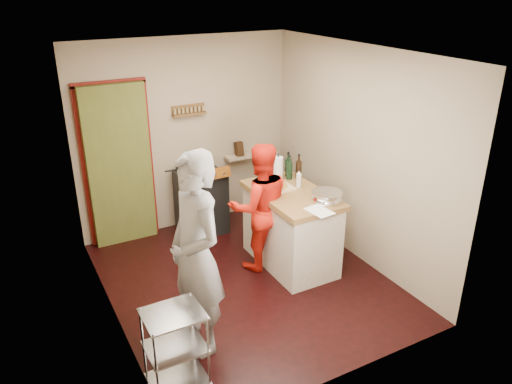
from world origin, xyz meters
TOP-DOWN VIEW (x-y plane):
  - floor at (0.00, 0.00)m, footprint 3.50×3.50m
  - back_wall at (-0.64, 1.78)m, footprint 3.00×0.44m
  - left_wall at (-1.50, 0.00)m, footprint 0.04×3.50m
  - right_wall at (1.50, 0.00)m, footprint 0.04×3.50m
  - ceiling at (0.00, 0.00)m, footprint 3.00×3.50m
  - stove at (0.05, 1.42)m, footprint 0.60×0.63m
  - wire_shelving at (-1.28, -1.20)m, footprint 0.48×0.40m
  - island at (0.67, 0.10)m, footprint 0.76×1.36m
  - person_stripe at (-0.89, -0.75)m, footprint 0.52×0.75m
  - person_red at (0.31, 0.23)m, footprint 0.87×0.74m

SIDE VIEW (x-z plane):
  - floor at x=0.00m, z-range 0.00..0.00m
  - wire_shelving at x=-1.28m, z-range 0.04..0.84m
  - stove at x=0.05m, z-range -0.05..0.95m
  - island at x=0.67m, z-range -0.13..1.13m
  - person_red at x=0.31m, z-range 0.00..1.57m
  - person_stripe at x=-0.89m, z-range 0.00..1.95m
  - back_wall at x=-0.64m, z-range -0.17..2.43m
  - left_wall at x=-1.50m, z-range 0.00..2.60m
  - right_wall at x=1.50m, z-range 0.00..2.60m
  - ceiling at x=0.00m, z-range 2.60..2.62m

